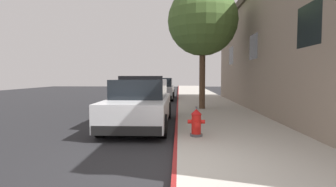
% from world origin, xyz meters
% --- Properties ---
extents(ground_plane, '(33.89, 60.00, 0.20)m').
position_xyz_m(ground_plane, '(-4.34, 10.00, -0.10)').
color(ground_plane, '#232326').
extents(sidewalk_pavement, '(3.32, 60.00, 0.14)m').
position_xyz_m(sidewalk_pavement, '(1.66, 10.00, 0.07)').
color(sidewalk_pavement, '#ADA89E').
rests_on(sidewalk_pavement, ground).
extents(curb_painted_edge, '(0.08, 60.00, 0.14)m').
position_xyz_m(curb_painted_edge, '(-0.04, 10.00, 0.07)').
color(curb_painted_edge, maroon).
rests_on(curb_painted_edge, ground).
extents(police_cruiser, '(1.94, 4.84, 1.68)m').
position_xyz_m(police_cruiser, '(-1.26, 4.44, 0.74)').
color(police_cruiser, white).
rests_on(police_cruiser, ground).
extents(parked_car_silver_ahead, '(1.94, 4.84, 1.56)m').
position_xyz_m(parked_car_silver_ahead, '(-1.30, 15.02, 0.74)').
color(parked_car_silver_ahead, '#B2B5BA').
rests_on(parked_car_silver_ahead, ground).
extents(fire_hydrant, '(0.44, 0.40, 0.76)m').
position_xyz_m(fire_hydrant, '(0.47, 2.30, 0.49)').
color(fire_hydrant, '#4C4C51').
rests_on(fire_hydrant, sidewalk_pavement).
extents(street_tree, '(3.26, 3.26, 5.75)m').
position_xyz_m(street_tree, '(1.13, 8.24, 4.24)').
color(street_tree, brown).
rests_on(street_tree, sidewalk_pavement).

